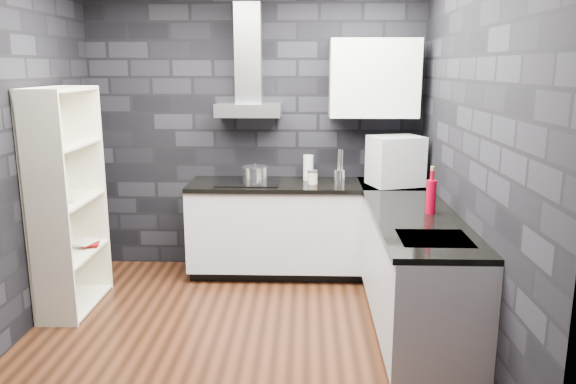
# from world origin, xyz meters

# --- Properties ---
(ground) EXTENTS (3.20, 3.20, 0.00)m
(ground) POSITION_xyz_m (0.00, 0.00, 0.00)
(ground) COLOR #402112
(wall_back) EXTENTS (3.20, 0.05, 2.70)m
(wall_back) POSITION_xyz_m (0.00, 1.62, 1.35)
(wall_back) COLOR black
(wall_back) RESTS_ON ground
(wall_front) EXTENTS (3.20, 0.05, 2.70)m
(wall_front) POSITION_xyz_m (0.00, -1.62, 1.35)
(wall_front) COLOR black
(wall_front) RESTS_ON ground
(wall_left) EXTENTS (0.05, 3.20, 2.70)m
(wall_left) POSITION_xyz_m (-1.62, 0.00, 1.35)
(wall_left) COLOR black
(wall_left) RESTS_ON ground
(wall_right) EXTENTS (0.05, 3.20, 2.70)m
(wall_right) POSITION_xyz_m (1.62, 0.00, 1.35)
(wall_right) COLOR black
(wall_right) RESTS_ON ground
(toekick_back) EXTENTS (2.18, 0.50, 0.10)m
(toekick_back) POSITION_xyz_m (0.50, 1.34, 0.05)
(toekick_back) COLOR black
(toekick_back) RESTS_ON ground
(toekick_right) EXTENTS (0.50, 1.78, 0.10)m
(toekick_right) POSITION_xyz_m (1.34, 0.10, 0.05)
(toekick_right) COLOR black
(toekick_right) RESTS_ON ground
(counter_back_cab) EXTENTS (2.20, 0.60, 0.76)m
(counter_back_cab) POSITION_xyz_m (0.50, 1.30, 0.48)
(counter_back_cab) COLOR silver
(counter_back_cab) RESTS_ON ground
(counter_right_cab) EXTENTS (0.60, 1.80, 0.76)m
(counter_right_cab) POSITION_xyz_m (1.30, 0.10, 0.48)
(counter_right_cab) COLOR silver
(counter_right_cab) RESTS_ON ground
(counter_back_top) EXTENTS (2.20, 0.62, 0.04)m
(counter_back_top) POSITION_xyz_m (0.50, 1.29, 0.88)
(counter_back_top) COLOR black
(counter_back_top) RESTS_ON counter_back_cab
(counter_right_top) EXTENTS (0.62, 1.80, 0.04)m
(counter_right_top) POSITION_xyz_m (1.29, 0.10, 0.88)
(counter_right_top) COLOR black
(counter_right_top) RESTS_ON counter_right_cab
(counter_corner_top) EXTENTS (0.62, 0.62, 0.04)m
(counter_corner_top) POSITION_xyz_m (1.30, 1.30, 0.88)
(counter_corner_top) COLOR black
(counter_corner_top) RESTS_ON counter_right_cab
(hood_body) EXTENTS (0.60, 0.34, 0.12)m
(hood_body) POSITION_xyz_m (-0.05, 1.43, 1.56)
(hood_body) COLOR #A5A5A9
(hood_body) RESTS_ON wall_back
(hood_chimney) EXTENTS (0.24, 0.20, 0.90)m
(hood_chimney) POSITION_xyz_m (-0.05, 1.50, 2.07)
(hood_chimney) COLOR #A5A5A9
(hood_chimney) RESTS_ON hood_body
(upper_cabinet) EXTENTS (0.80, 0.35, 0.70)m
(upper_cabinet) POSITION_xyz_m (1.10, 1.43, 1.85)
(upper_cabinet) COLOR silver
(upper_cabinet) RESTS_ON wall_back
(cooktop) EXTENTS (0.58, 0.50, 0.01)m
(cooktop) POSITION_xyz_m (-0.05, 1.30, 0.91)
(cooktop) COLOR black
(cooktop) RESTS_ON counter_back_top
(sink_rim) EXTENTS (0.44, 0.40, 0.01)m
(sink_rim) POSITION_xyz_m (1.30, -0.40, 0.89)
(sink_rim) COLOR #A5A5A9
(sink_rim) RESTS_ON counter_right_top
(pot) EXTENTS (0.26, 0.26, 0.13)m
(pot) POSITION_xyz_m (0.02, 1.23, 0.98)
(pot) COLOR silver
(pot) RESTS_ON cooktop
(glass_vase) EXTENTS (0.10, 0.10, 0.24)m
(glass_vase) POSITION_xyz_m (0.51, 1.43, 1.02)
(glass_vase) COLOR silver
(glass_vase) RESTS_ON counter_back_top
(storage_jar) EXTENTS (0.09, 0.09, 0.11)m
(storage_jar) POSITION_xyz_m (0.55, 1.25, 0.95)
(storage_jar) COLOR #CCB592
(storage_jar) RESTS_ON counter_back_top
(utensil_crock) EXTENTS (0.10, 0.10, 0.13)m
(utensil_crock) POSITION_xyz_m (0.80, 1.27, 0.97)
(utensil_crock) COLOR silver
(utensil_crock) RESTS_ON counter_back_top
(appliance_garage) EXTENTS (0.53, 0.47, 0.44)m
(appliance_garage) POSITION_xyz_m (1.29, 1.21, 1.12)
(appliance_garage) COLOR #ADAEB4
(appliance_garage) RESTS_ON counter_back_top
(red_bottle) EXTENTS (0.08, 0.08, 0.25)m
(red_bottle) POSITION_xyz_m (1.40, 0.21, 1.02)
(red_bottle) COLOR maroon
(red_bottle) RESTS_ON counter_right_top
(bookshelf) EXTENTS (0.53, 0.86, 1.80)m
(bookshelf) POSITION_xyz_m (-1.42, 0.50, 0.90)
(bookshelf) COLOR silver
(bookshelf) RESTS_ON ground
(fruit_bowl) EXTENTS (0.25, 0.25, 0.05)m
(fruit_bowl) POSITION_xyz_m (-1.42, 0.40, 0.94)
(fruit_bowl) COLOR silver
(fruit_bowl) RESTS_ON bookshelf
(book_red) EXTENTS (0.15, 0.06, 0.20)m
(book_red) POSITION_xyz_m (-1.41, 0.69, 0.57)
(book_red) COLOR #8C0608
(book_red) RESTS_ON bookshelf
(book_second) EXTENTS (0.15, 0.06, 0.21)m
(book_second) POSITION_xyz_m (-1.44, 0.70, 0.59)
(book_second) COLOR #B2B2B2
(book_second) RESTS_ON bookshelf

